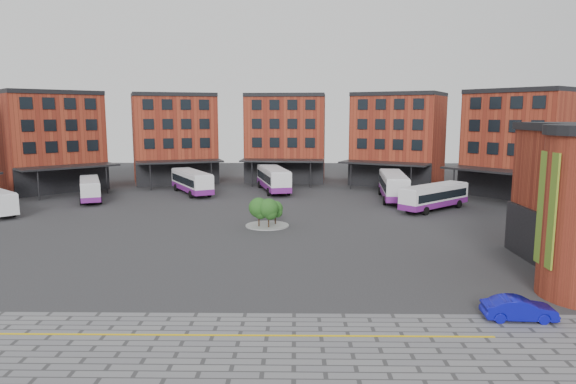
{
  "coord_description": "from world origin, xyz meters",
  "views": [
    {
      "loc": [
        4.82,
        -38.8,
        11.24
      ],
      "look_at": [
        4.16,
        8.73,
        4.0
      ],
      "focal_mm": 32.0,
      "sensor_mm": 36.0,
      "label": 1
    }
  ],
  "objects_px": {
    "bus_e": "(393,186)",
    "bus_f": "(434,196)",
    "bus_c": "(192,182)",
    "blue_car": "(519,309)",
    "bus_b": "(90,189)",
    "tree_island": "(266,211)",
    "bus_d": "(273,179)"
  },
  "relations": [
    {
      "from": "bus_c",
      "to": "blue_car",
      "type": "distance_m",
      "value": 52.3
    },
    {
      "from": "tree_island",
      "to": "bus_d",
      "type": "xyz_separation_m",
      "value": [
        -0.34,
        24.02,
        0.21
      ]
    },
    {
      "from": "bus_b",
      "to": "bus_e",
      "type": "height_order",
      "value": "bus_e"
    },
    {
      "from": "bus_c",
      "to": "bus_f",
      "type": "xyz_separation_m",
      "value": [
        31.11,
        -11.99,
        -0.14
      ]
    },
    {
      "from": "bus_c",
      "to": "bus_b",
      "type": "bearing_deg",
      "value": 177.15
    },
    {
      "from": "bus_e",
      "to": "bus_f",
      "type": "xyz_separation_m",
      "value": [
        3.48,
        -7.21,
        -0.27
      ]
    },
    {
      "from": "tree_island",
      "to": "bus_f",
      "type": "relative_size",
      "value": 0.46
    },
    {
      "from": "tree_island",
      "to": "bus_c",
      "type": "bearing_deg",
      "value": 118.73
    },
    {
      "from": "bus_b",
      "to": "bus_f",
      "type": "xyz_separation_m",
      "value": [
        43.31,
        -6.15,
        0.08
      ]
    },
    {
      "from": "tree_island",
      "to": "bus_f",
      "type": "height_order",
      "value": "tree_island"
    },
    {
      "from": "bus_e",
      "to": "bus_f",
      "type": "relative_size",
      "value": 1.32
    },
    {
      "from": "bus_b",
      "to": "bus_f",
      "type": "relative_size",
      "value": 1.07
    },
    {
      "from": "bus_c",
      "to": "bus_e",
      "type": "distance_m",
      "value": 28.03
    },
    {
      "from": "tree_island",
      "to": "bus_b",
      "type": "bearing_deg",
      "value": 146.79
    },
    {
      "from": "bus_b",
      "to": "blue_car",
      "type": "distance_m",
      "value": 55.26
    },
    {
      "from": "tree_island",
      "to": "blue_car",
      "type": "height_order",
      "value": "tree_island"
    },
    {
      "from": "bus_b",
      "to": "tree_island",
      "type": "bearing_deg",
      "value": -55.88
    },
    {
      "from": "bus_e",
      "to": "bus_f",
      "type": "distance_m",
      "value": 8.01
    },
    {
      "from": "bus_c",
      "to": "blue_car",
      "type": "xyz_separation_m",
      "value": [
        27.0,
        -44.78,
        -1.13
      ]
    },
    {
      "from": "bus_c",
      "to": "bus_d",
      "type": "distance_m",
      "value": 11.74
    },
    {
      "from": "tree_island",
      "to": "bus_d",
      "type": "height_order",
      "value": "bus_d"
    },
    {
      "from": "bus_b",
      "to": "bus_d",
      "type": "height_order",
      "value": "bus_d"
    },
    {
      "from": "tree_island",
      "to": "bus_d",
      "type": "relative_size",
      "value": 0.34
    },
    {
      "from": "bus_b",
      "to": "bus_d",
      "type": "relative_size",
      "value": 0.81
    },
    {
      "from": "bus_c",
      "to": "bus_f",
      "type": "bearing_deg",
      "value": -49.49
    },
    {
      "from": "bus_d",
      "to": "bus_e",
      "type": "xyz_separation_m",
      "value": [
        16.15,
        -7.23,
        -0.0
      ]
    },
    {
      "from": "bus_c",
      "to": "bus_e",
      "type": "xyz_separation_m",
      "value": [
        27.63,
        -4.77,
        0.14
      ]
    },
    {
      "from": "bus_b",
      "to": "blue_car",
      "type": "bearing_deg",
      "value": -67.48
    },
    {
      "from": "bus_b",
      "to": "bus_f",
      "type": "height_order",
      "value": "bus_f"
    },
    {
      "from": "bus_d",
      "to": "bus_f",
      "type": "height_order",
      "value": "bus_d"
    },
    {
      "from": "blue_car",
      "to": "tree_island",
      "type": "bearing_deg",
      "value": 36.1
    },
    {
      "from": "tree_island",
      "to": "bus_c",
      "type": "height_order",
      "value": "bus_c"
    }
  ]
}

